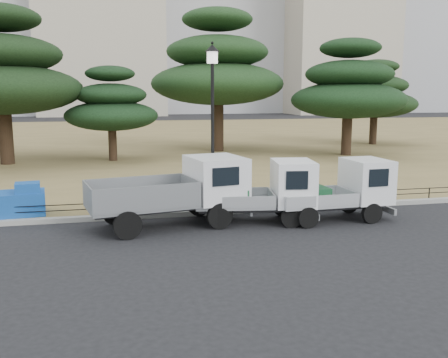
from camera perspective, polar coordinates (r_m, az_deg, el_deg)
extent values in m
plane|color=black|center=(14.38, 1.73, -6.44)|extent=(220.00, 220.00, 0.00)
cube|color=olive|center=(44.29, -8.01, 4.59)|extent=(120.00, 56.00, 0.15)
cube|color=gray|center=(16.81, -0.44, -3.76)|extent=(120.00, 0.25, 0.16)
cylinder|color=black|center=(14.94, -0.48, -4.22)|extent=(0.82, 0.31, 0.80)
cylinder|color=black|center=(16.52, -2.85, -2.86)|extent=(0.82, 0.31, 0.80)
cylinder|color=black|center=(14.12, -10.95, -5.23)|extent=(0.82, 0.31, 0.80)
cylinder|color=black|center=(15.79, -12.35, -3.68)|extent=(0.82, 0.31, 0.80)
cube|color=#2D2D30|center=(15.25, -6.45, -3.18)|extent=(4.59, 1.80, 0.14)
cube|color=slate|center=(14.94, -9.44, -1.70)|extent=(3.40, 2.32, 0.78)
cube|color=silver|center=(15.62, -0.95, 0.04)|extent=(1.90, 2.17, 1.38)
cylinder|color=black|center=(15.23, 7.72, -4.34)|extent=(0.67, 0.26, 0.65)
cylinder|color=black|center=(16.60, 6.70, -3.14)|extent=(0.67, 0.26, 0.65)
cylinder|color=black|center=(14.94, -0.45, -4.53)|extent=(0.67, 0.26, 0.65)
cylinder|color=black|center=(16.33, -0.78, -3.29)|extent=(0.67, 0.26, 0.65)
cube|color=#2D2D30|center=(15.70, 3.44, -3.27)|extent=(3.57, 1.29, 0.15)
cube|color=#999BA0|center=(15.57, 1.15, -2.27)|extent=(2.60, 1.80, 0.43)
cube|color=white|center=(15.76, 7.90, -0.43)|extent=(1.43, 1.75, 1.39)
cube|color=#18552C|center=(15.53, 0.26, -1.89)|extent=(1.45, 1.14, 0.48)
cylinder|color=black|center=(16.25, 16.54, -3.76)|extent=(0.65, 0.20, 0.65)
cylinder|color=black|center=(17.46, 14.09, -2.73)|extent=(0.65, 0.20, 0.65)
cylinder|color=black|center=(15.25, 9.59, -4.37)|extent=(0.65, 0.20, 0.65)
cylinder|color=black|center=(16.53, 7.52, -3.21)|extent=(0.65, 0.20, 0.65)
cube|color=#2D2D30|center=(16.32, 12.11, -2.97)|extent=(3.52, 0.96, 0.15)
cube|color=#ACAEB4|center=(15.99, 10.14, -2.11)|extent=(2.47, 1.58, 0.43)
cube|color=silver|center=(16.77, 15.95, -0.15)|extent=(1.28, 1.65, 1.37)
cube|color=#154A27|center=(15.86, 9.36, -1.78)|extent=(1.37, 1.02, 0.47)
cylinder|color=black|center=(17.02, -1.28, -3.09)|extent=(0.41, 0.41, 0.15)
cylinder|color=black|center=(16.65, -1.31, 5.01)|extent=(0.11, 0.11, 4.67)
cylinder|color=white|center=(16.63, -1.34, 13.70)|extent=(0.37, 0.37, 0.37)
cone|color=black|center=(16.66, -1.35, 14.74)|extent=(0.49, 0.49, 0.23)
cylinder|color=black|center=(16.89, -0.55, -2.75)|extent=(38.00, 0.03, 0.03)
cylinder|color=black|center=(16.85, -0.55, -2.16)|extent=(38.00, 0.03, 0.03)
cylinder|color=black|center=(16.89, -0.55, -2.75)|extent=(0.04, 0.04, 0.40)
cube|color=#164FAA|center=(17.35, -22.39, -2.58)|extent=(1.73, 1.36, 0.74)
cube|color=#164FAA|center=(17.04, -21.54, -0.92)|extent=(0.82, 0.73, 0.32)
cylinder|color=black|center=(29.95, -23.68, 4.74)|extent=(0.75, 0.75, 3.32)
ellipsoid|color=black|center=(29.87, -24.00, 9.34)|extent=(8.52, 8.52, 2.73)
ellipsoid|color=black|center=(29.94, -24.25, 12.90)|extent=(6.51, 6.51, 2.08)
cylinder|color=black|center=(29.61, -12.61, 4.10)|extent=(0.47, 0.47, 2.11)
ellipsoid|color=black|center=(29.51, -12.72, 7.06)|extent=(5.32, 5.32, 1.70)
ellipsoid|color=black|center=(29.48, -12.81, 9.36)|extent=(4.06, 4.06, 1.30)
ellipsoid|color=black|center=(29.50, -12.90, 11.67)|extent=(2.80, 2.80, 0.90)
cylinder|color=black|center=(33.72, -0.75, 6.32)|extent=(0.82, 0.82, 3.65)
ellipsoid|color=#193316|center=(33.67, -0.76, 10.83)|extent=(8.79, 8.79, 2.81)
ellipsoid|color=#193316|center=(33.77, -0.77, 14.31)|extent=(6.71, 6.71, 2.15)
ellipsoid|color=#193316|center=(33.99, -0.78, 17.77)|extent=(4.64, 4.64, 1.48)
cylinder|color=black|center=(32.48, 13.84, 5.16)|extent=(0.63, 0.63, 2.81)
ellipsoid|color=black|center=(32.39, 13.99, 8.74)|extent=(7.13, 7.13, 2.28)
ellipsoid|color=black|center=(32.41, 14.11, 11.53)|extent=(5.44, 5.44, 1.74)
ellipsoid|color=black|center=(32.50, 14.23, 14.32)|extent=(3.76, 3.76, 1.20)
cylinder|color=black|center=(40.06, 16.69, 5.62)|extent=(0.56, 0.56, 2.48)
ellipsoid|color=black|center=(39.99, 16.82, 8.19)|extent=(6.34, 6.34, 2.03)
ellipsoid|color=black|center=(39.98, 16.92, 10.19)|extent=(4.84, 4.84, 1.55)
ellipsoid|color=black|center=(40.03, 17.02, 12.19)|extent=(3.34, 3.34, 1.07)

